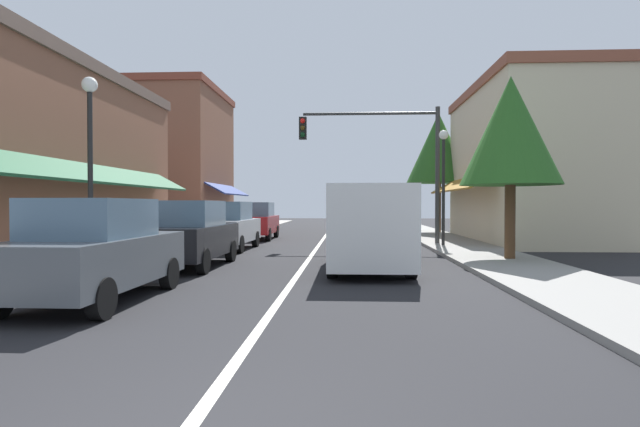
% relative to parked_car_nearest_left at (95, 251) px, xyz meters
% --- Properties ---
extents(ground_plane, '(80.00, 80.00, 0.00)m').
position_rel_parked_car_nearest_left_xyz_m(ground_plane, '(3.14, 12.69, -0.88)').
color(ground_plane, black).
extents(sidewalk_left, '(2.60, 56.00, 0.12)m').
position_rel_parked_car_nearest_left_xyz_m(sidewalk_left, '(-2.36, 12.69, -0.82)').
color(sidewalk_left, '#A39E99').
rests_on(sidewalk_left, ground).
extents(sidewalk_right, '(2.60, 56.00, 0.12)m').
position_rel_parked_car_nearest_left_xyz_m(sidewalk_right, '(8.64, 12.69, -0.82)').
color(sidewalk_right, gray).
rests_on(sidewalk_right, ground).
extents(lane_center_stripe, '(0.14, 52.00, 0.01)m').
position_rel_parked_car_nearest_left_xyz_m(lane_center_stripe, '(3.14, 12.69, -0.88)').
color(lane_center_stripe, silver).
rests_on(lane_center_stripe, ground).
extents(storefront_left_block, '(6.00, 14.20, 6.22)m').
position_rel_parked_car_nearest_left_xyz_m(storefront_left_block, '(-5.99, 6.69, 2.23)').
color(storefront_left_block, brown).
rests_on(storefront_left_block, ground).
extents(storefront_right_block, '(5.95, 10.20, 7.00)m').
position_rel_parked_car_nearest_left_xyz_m(storefront_right_block, '(12.26, 14.69, 2.63)').
color(storefront_right_block, beige).
rests_on(storefront_right_block, ground).
extents(storefront_far_left, '(6.37, 8.20, 8.84)m').
position_rel_parked_car_nearest_left_xyz_m(storefront_far_left, '(-6.19, 22.69, 3.54)').
color(storefront_far_left, brown).
rests_on(storefront_far_left, ground).
extents(parked_car_nearest_left, '(1.81, 4.11, 1.77)m').
position_rel_parked_car_nearest_left_xyz_m(parked_car_nearest_left, '(0.00, 0.00, 0.00)').
color(parked_car_nearest_left, '#4C5156').
rests_on(parked_car_nearest_left, ground).
extents(parked_car_second_left, '(1.83, 4.12, 1.77)m').
position_rel_parked_car_nearest_left_xyz_m(parked_car_second_left, '(0.10, 4.81, 0.00)').
color(parked_car_second_left, black).
rests_on(parked_car_second_left, ground).
extents(parked_car_third_left, '(1.84, 4.13, 1.77)m').
position_rel_parked_car_nearest_left_xyz_m(parked_car_third_left, '(-0.12, 9.98, 0.00)').
color(parked_car_third_left, '#B7BABF').
rests_on(parked_car_third_left, ground).
extents(parked_car_far_left, '(1.82, 4.12, 1.77)m').
position_rel_parked_car_nearest_left_xyz_m(parked_car_far_left, '(-0.06, 15.61, 0.00)').
color(parked_car_far_left, maroon).
rests_on(parked_car_far_left, ground).
extents(van_in_lane, '(2.02, 5.19, 2.12)m').
position_rel_parked_car_nearest_left_xyz_m(van_in_lane, '(4.86, 4.61, 0.27)').
color(van_in_lane, silver).
rests_on(van_in_lane, ground).
extents(traffic_signal_mast_arm, '(5.68, 0.50, 5.61)m').
position_rel_parked_car_nearest_left_xyz_m(traffic_signal_mast_arm, '(5.95, 12.19, 3.00)').
color(traffic_signal_mast_arm, '#333333').
rests_on(traffic_signal_mast_arm, ground).
extents(street_lamp_left_near, '(0.36, 0.36, 4.67)m').
position_rel_parked_car_nearest_left_xyz_m(street_lamp_left_near, '(-1.73, 3.20, 2.28)').
color(street_lamp_left_near, black).
rests_on(street_lamp_left_near, ground).
extents(street_lamp_right_mid, '(0.36, 0.36, 4.51)m').
position_rel_parked_car_nearest_left_xyz_m(street_lamp_right_mid, '(7.98, 11.19, 2.19)').
color(street_lamp_right_mid, black).
rests_on(street_lamp_right_mid, ground).
extents(tree_right_near, '(2.83, 2.83, 5.35)m').
position_rel_parked_car_nearest_left_xyz_m(tree_right_near, '(8.98, 6.39, 2.89)').
color(tree_right_near, '#4C331E').
rests_on(tree_right_near, ground).
extents(tree_right_far, '(3.57, 3.57, 6.82)m').
position_rel_parked_car_nearest_left_xyz_m(tree_right_far, '(9.42, 20.38, 3.96)').
color(tree_right_far, '#4C331E').
rests_on(tree_right_far, ground).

